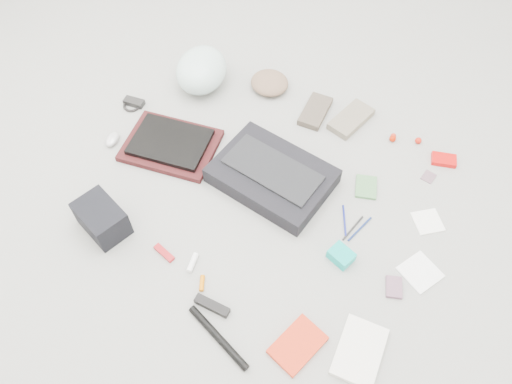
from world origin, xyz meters
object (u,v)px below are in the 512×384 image
at_px(camera_bag, 102,219).
at_px(book_red, 298,345).
at_px(bike_helmet, 201,70).
at_px(messenger_bag, 272,176).
at_px(laptop, 170,142).
at_px(accordion_wallet, 341,256).

relative_size(camera_bag, book_red, 1.06).
bearing_deg(bike_helmet, messenger_bag, -48.13).
relative_size(laptop, accordion_wallet, 3.67).
height_order(messenger_bag, accordion_wallet, messenger_bag).
relative_size(laptop, camera_bag, 1.66).
distance_m(messenger_bag, accordion_wallet, 0.44).
xyz_separation_m(bike_helmet, camera_bag, (0.04, -0.88, -0.03)).
xyz_separation_m(messenger_bag, accordion_wallet, (0.38, -0.22, -0.02)).
height_order(messenger_bag, bike_helmet, bike_helmet).
relative_size(messenger_bag, bike_helmet, 1.59).
height_order(laptop, accordion_wallet, laptop).
distance_m(bike_helmet, accordion_wallet, 1.12).
distance_m(laptop, book_red, 1.03).
xyz_separation_m(bike_helmet, book_red, (0.91, -1.00, -0.08)).
bearing_deg(book_red, accordion_wallet, 106.41).
xyz_separation_m(laptop, book_red, (0.84, -0.58, -0.03)).
distance_m(laptop, bike_helmet, 0.43).
relative_size(bike_helmet, camera_bag, 1.51).
xyz_separation_m(laptop, bike_helmet, (-0.07, 0.42, 0.05)).
bearing_deg(accordion_wallet, messenger_bag, 171.50).
bearing_deg(accordion_wallet, camera_bag, -142.10).
distance_m(bike_helmet, book_red, 1.36).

